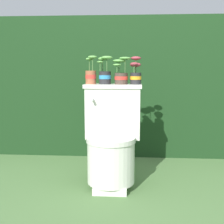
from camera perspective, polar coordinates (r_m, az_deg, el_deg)
The scene contains 7 objects.
ground_plane at distance 2.45m, azimuth 2.08°, elevation -13.87°, with size 12.00×12.00×0.00m, color #4C703D.
hedge_backdrop at distance 3.62m, azimuth 2.94°, elevation 4.91°, with size 3.87×0.99×1.42m.
toilet at distance 2.44m, azimuth -0.03°, elevation -5.07°, with size 0.46×0.51×0.79m.
potted_plant_left at distance 2.54m, azimuth -3.89°, elevation 6.88°, with size 0.10×0.10×0.23m.
potted_plant_midleft at distance 2.52m, azimuth -1.31°, elevation 7.01°, with size 0.12×0.10×0.22m.
potted_plant_middle at distance 2.50m, azimuth 1.67°, elevation 6.94°, with size 0.14×0.11×0.22m.
potted_plant_midright at distance 2.50m, azimuth 4.34°, elevation 7.05°, with size 0.09×0.11×0.22m.
Camera 1 is at (0.08, -2.27, 0.93)m, focal length 50.00 mm.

